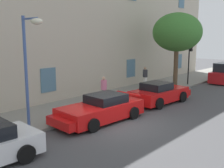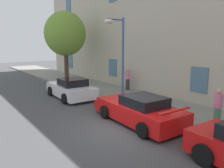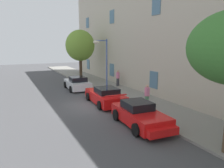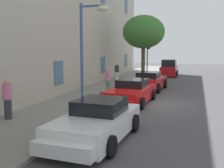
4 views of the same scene
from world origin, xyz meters
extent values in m
plane|color=#444447|center=(0.00, 0.00, 0.00)|extent=(80.00, 80.00, 0.00)
cube|color=gray|center=(0.00, 3.83, 0.07)|extent=(60.00, 3.94, 0.14)
cube|color=slate|center=(-16.66, 5.77, 1.60)|extent=(1.10, 0.06, 1.50)
cube|color=slate|center=(-8.33, 5.77, 1.60)|extent=(1.10, 0.06, 1.50)
cube|color=slate|center=(0.00, 5.77, 1.60)|extent=(1.10, 0.06, 1.50)
cube|color=slate|center=(-16.66, 5.77, 7.88)|extent=(1.10, 0.06, 1.50)
cube|color=white|center=(-6.52, 0.79, 0.53)|extent=(4.34, 2.18, 0.72)
cube|color=black|center=(-6.20, 0.77, 1.13)|extent=(1.77, 1.66, 0.47)
cube|color=white|center=(-8.38, 0.87, 0.44)|extent=(1.36, 1.88, 0.40)
cylinder|color=black|center=(-7.88, -0.14, 0.33)|extent=(0.67, 0.27, 0.66)
cylinder|color=black|center=(-7.79, 1.84, 0.33)|extent=(0.67, 0.27, 0.66)
cylinder|color=black|center=(-5.25, -0.27, 0.33)|extent=(0.67, 0.27, 0.66)
cylinder|color=black|center=(-5.16, 1.72, 0.33)|extent=(0.67, 0.27, 0.66)
cube|color=red|center=(-0.12, 1.10, 0.53)|extent=(4.64, 2.21, 0.75)
cube|color=black|center=(0.22, 1.08, 1.12)|extent=(1.90, 1.66, 0.44)
cube|color=red|center=(-2.12, 1.21, 0.44)|extent=(1.46, 1.87, 0.41)
cube|color=red|center=(1.97, 0.99, 1.12)|extent=(0.25, 1.67, 0.06)
cylinder|color=black|center=(-1.58, 0.20, 0.32)|extent=(0.66, 0.28, 0.65)
cylinder|color=black|center=(-1.47, 2.16, 0.32)|extent=(0.66, 0.28, 0.65)
cylinder|color=black|center=(1.23, 0.05, 0.32)|extent=(0.66, 0.28, 0.65)
cylinder|color=black|center=(1.34, 2.00, 0.32)|extent=(0.66, 0.28, 0.65)
cylinder|color=black|center=(3.76, 0.09, 0.35)|extent=(0.72, 0.29, 0.70)
cylinder|color=#473323|center=(-11.44, 2.82, 1.66)|extent=(0.38, 0.38, 3.05)
ellipsoid|color=olive|center=(-11.44, 2.82, 4.55)|extent=(3.66, 3.66, 3.91)
cylinder|color=#3F5999|center=(-3.29, 2.73, 2.66)|extent=(0.14, 0.14, 5.04)
cube|color=#3F5999|center=(-3.29, 2.18, 5.03)|extent=(0.08, 1.10, 0.08)
ellipsoid|color=#EAE5C6|center=(-3.29, 1.68, 4.90)|extent=(0.44, 0.60, 0.28)
cylinder|color=#4C7F59|center=(2.44, 3.34, 0.54)|extent=(0.38, 0.38, 0.80)
cylinder|color=pink|center=(2.44, 3.34, 1.25)|extent=(0.48, 0.48, 0.62)
sphere|color=tan|center=(2.44, 3.34, 1.68)|extent=(0.22, 0.22, 0.22)
cylinder|color=#333338|center=(-5.61, 5.17, 0.56)|extent=(0.33, 0.33, 0.85)
cylinder|color=pink|center=(-5.61, 5.17, 1.32)|extent=(0.41, 0.41, 0.65)
sphere|color=tan|center=(-5.61, 5.17, 1.76)|extent=(0.22, 0.22, 0.22)
camera|label=1|loc=(-9.81, -8.32, 4.33)|focal=43.80mm
camera|label=2|loc=(7.00, -5.81, 3.67)|focal=35.12mm
camera|label=3|loc=(15.17, -5.88, 4.71)|focal=34.49mm
camera|label=4|loc=(-15.05, -2.46, 3.18)|focal=43.45mm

